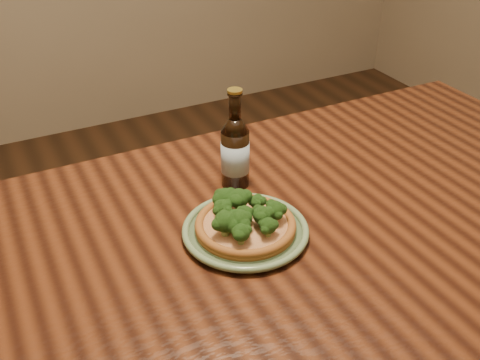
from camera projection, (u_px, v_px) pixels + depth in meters
name	position (u px, v px, depth m)	size (l,w,h in m)	color
table	(298.00, 258.00, 1.20)	(1.60, 0.90, 0.75)	#47200F
plate	(245.00, 231.00, 1.11)	(0.25, 0.25, 0.02)	#678058
pizza	(245.00, 222.00, 1.10)	(0.20, 0.20, 0.07)	brown
beer_bottle	(235.00, 151.00, 1.23)	(0.06, 0.06, 0.23)	black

